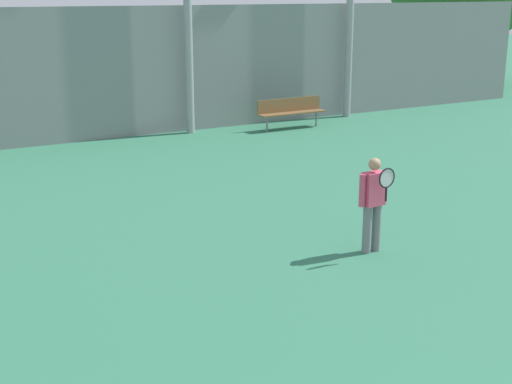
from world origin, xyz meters
name	(u,v)px	position (x,y,z in m)	size (l,w,h in m)	color
tennis_player	(373,200)	(2.80, 6.71, 0.85)	(0.55, 0.41, 1.51)	slate
bench_courtside_far	(291,109)	(7.27, 16.12, 0.57)	(2.17, 0.40, 0.89)	brown
back_fence	(27,79)	(0.00, 17.33, 1.78)	(35.21, 0.06, 3.56)	gray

